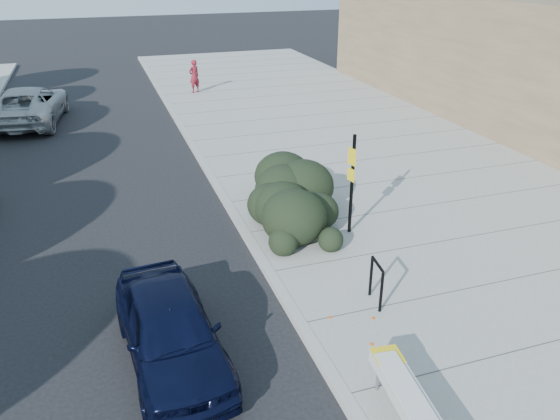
# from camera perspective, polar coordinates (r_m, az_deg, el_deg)

# --- Properties ---
(ground) EXTENTS (120.00, 120.00, 0.00)m
(ground) POSITION_cam_1_polar(r_m,az_deg,el_deg) (12.44, -1.03, -7.06)
(ground) COLOR black
(ground) RESTS_ON ground
(sidewalk_near) EXTENTS (11.20, 50.00, 0.15)m
(sidewalk_near) POSITION_cam_1_polar(r_m,az_deg,el_deg) (18.60, 10.83, 4.06)
(sidewalk_near) COLOR gray
(sidewalk_near) RESTS_ON ground
(curb_near) EXTENTS (0.22, 50.00, 0.17)m
(curb_near) POSITION_cam_1_polar(r_m,az_deg,el_deg) (16.71, -6.26, 1.94)
(curb_near) COLOR #9E9E99
(curb_near) RESTS_ON ground
(bench) EXTENTS (0.70, 2.25, 0.67)m
(bench) POSITION_cam_1_polar(r_m,az_deg,el_deg) (8.71, 13.42, -18.82)
(bench) COLOR gray
(bench) RESTS_ON sidewalk_near
(bike_rack) EXTENTS (0.14, 0.65, 0.94)m
(bike_rack) POSITION_cam_1_polar(r_m,az_deg,el_deg) (11.21, 10.05, -7.13)
(bike_rack) COLOR black
(bike_rack) RESTS_ON sidewalk_near
(sign_post) EXTENTS (0.12, 0.30, 2.60)m
(sign_post) POSITION_cam_1_polar(r_m,az_deg,el_deg) (13.57, 7.51, 3.28)
(sign_post) COLOR black
(sign_post) RESTS_ON sidewalk_near
(hedge) EXTENTS (2.38, 4.27, 1.55)m
(hedge) POSITION_cam_1_polar(r_m,az_deg,el_deg) (14.55, 1.58, 2.04)
(hedge) COLOR black
(hedge) RESTS_ON sidewalk_near
(sedan_navy) EXTENTS (1.87, 4.04, 1.34)m
(sedan_navy) POSITION_cam_1_polar(r_m,az_deg,el_deg) (9.97, -11.39, -12.17)
(sedan_navy) COLOR black
(sedan_navy) RESTS_ON ground
(suv_silver) EXTENTS (3.32, 5.93, 1.57)m
(suv_silver) POSITION_cam_1_polar(r_m,az_deg,el_deg) (26.08, -24.79, 9.93)
(suv_silver) COLOR #A7AAAC
(suv_silver) RESTS_ON ground
(pedestrian) EXTENTS (0.72, 0.62, 1.65)m
(pedestrian) POSITION_cam_1_polar(r_m,az_deg,el_deg) (29.03, -8.96, 13.64)
(pedestrian) COLOR maroon
(pedestrian) RESTS_ON sidewalk_near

